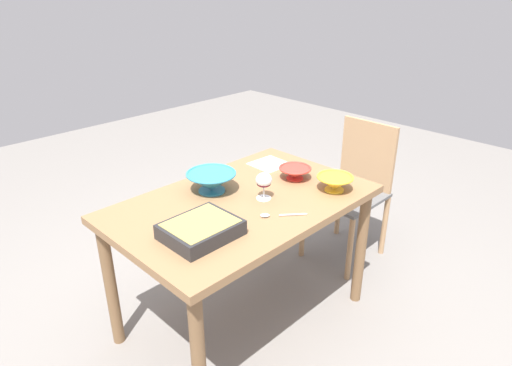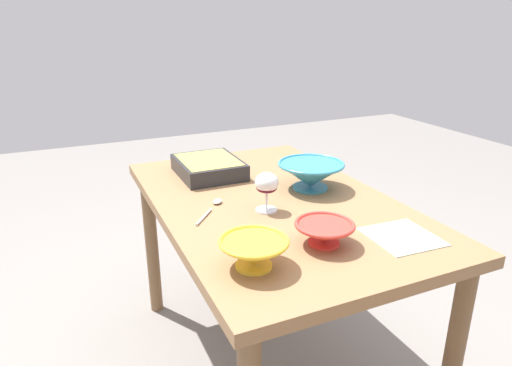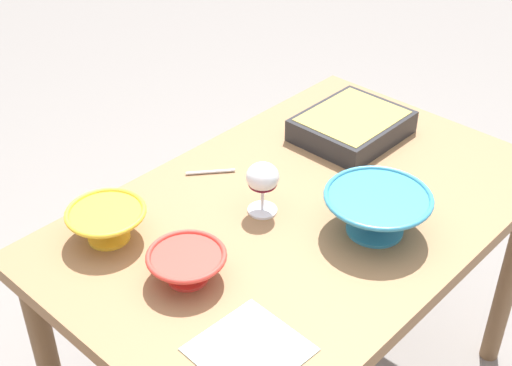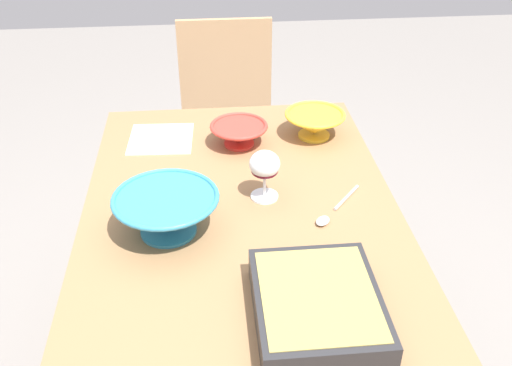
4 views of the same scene
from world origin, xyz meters
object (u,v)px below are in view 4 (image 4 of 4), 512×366
at_px(dining_table, 243,244).
at_px(chair, 228,124).
at_px(serving_spoon, 331,213).
at_px(small_bowl, 315,123).
at_px(serving_bowl, 167,212).
at_px(napkin, 161,139).
at_px(casserole_dish, 317,305).
at_px(wine_glass, 265,167).
at_px(mixing_bowl, 239,133).

distance_m(dining_table, chair, 1.03).
height_order(chair, serving_spoon, chair).
bearing_deg(serving_spoon, small_bowl, 175.37).
distance_m(chair, small_bowl, 0.72).
relative_size(serving_bowl, napkin, 1.28).
height_order(casserole_dish, napkin, casserole_dish).
distance_m(chair, wine_glass, 1.00).
bearing_deg(wine_glass, mixing_bowl, -170.97).
relative_size(casserole_dish, serving_bowl, 1.18).
relative_size(dining_table, wine_glass, 9.30).
bearing_deg(serving_spoon, napkin, -135.18).
relative_size(wine_glass, napkin, 0.69).
bearing_deg(dining_table, wine_glass, 141.09).
xyz_separation_m(small_bowl, serving_spoon, (0.42, -0.03, -0.04)).
height_order(mixing_bowl, napkin, mixing_bowl).
bearing_deg(wine_glass, serving_spoon, 58.18).
bearing_deg(napkin, serving_bowl, 4.73).
distance_m(dining_table, serving_spoon, 0.25).
relative_size(serving_bowl, serving_spoon, 1.42).
relative_size(chair, serving_bowl, 3.55).
relative_size(wine_glass, mixing_bowl, 0.78).
bearing_deg(napkin, wine_glass, 39.39).
bearing_deg(small_bowl, mixing_bowl, -82.37).
height_order(wine_glass, napkin, wine_glass).
bearing_deg(mixing_bowl, wine_glass, 9.03).
relative_size(serving_spoon, napkin, 0.90).
bearing_deg(small_bowl, napkin, -93.14).
bearing_deg(chair, casserole_dish, 4.59).
bearing_deg(mixing_bowl, serving_spoon, 27.65).
xyz_separation_m(chair, mixing_bowl, (0.64, 0.01, 0.29)).
relative_size(dining_table, serving_spoon, 7.13).
height_order(wine_glass, serving_spoon, wine_glass).
xyz_separation_m(dining_table, chair, (-1.01, 0.01, -0.16)).
xyz_separation_m(casserole_dish, napkin, (-0.80, -0.35, -0.04)).
distance_m(mixing_bowl, small_bowl, 0.24).
xyz_separation_m(dining_table, serving_bowl, (0.05, -0.18, 0.15)).
bearing_deg(wine_glass, small_bowl, 149.33).
bearing_deg(chair, napkin, -22.23).
distance_m(chair, casserole_dish, 1.41).
height_order(dining_table, wine_glass, wine_glass).
bearing_deg(serving_spoon, casserole_dish, -16.23).
bearing_deg(small_bowl, dining_table, -32.44).
bearing_deg(serving_bowl, serving_spoon, 93.86).
bearing_deg(small_bowl, casserole_dish, -9.95).
xyz_separation_m(serving_bowl, napkin, (-0.48, -0.04, -0.06)).
distance_m(wine_glass, napkin, 0.46).
height_order(dining_table, napkin, napkin).
height_order(wine_glass, casserole_dish, wine_glass).
relative_size(mixing_bowl, small_bowl, 0.93).
height_order(casserole_dish, mixing_bowl, mixing_bowl).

